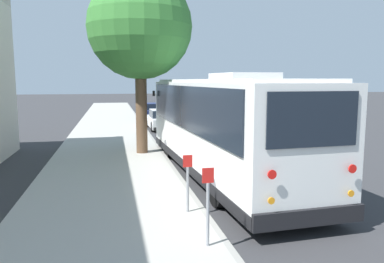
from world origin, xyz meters
TOP-DOWN VIEW (x-y plane):
  - ground_plane at (0.00, 0.00)m, footprint 160.00×160.00m
  - sidewalk_slab at (0.00, 3.85)m, footprint 80.00×4.43m
  - curb_strip at (0.00, 1.57)m, footprint 80.00×0.14m
  - shuttle_bus at (-0.99, 0.10)m, footprint 11.22×3.26m
  - parked_sedan_white at (11.62, 0.43)m, footprint 4.15×1.80m
  - parked_sedan_navy at (18.38, 0.31)m, footprint 4.72×1.84m
  - street_tree at (2.97, 2.42)m, footprint 4.31×4.31m
  - sign_post_near at (-6.58, 1.96)m, footprint 0.06×0.22m
  - sign_post_far at (-4.71, 1.96)m, footprint 0.06×0.22m
  - lane_stripe_mid at (-2.53, -3.21)m, footprint 2.40×0.14m
  - lane_stripe_ahead at (3.47, -3.21)m, footprint 2.40×0.14m

SIDE VIEW (x-z plane):
  - ground_plane at x=0.00m, z-range 0.00..0.00m
  - lane_stripe_mid at x=-2.53m, z-range 0.00..0.01m
  - lane_stripe_ahead at x=3.47m, z-range 0.00..0.01m
  - sidewalk_slab at x=0.00m, z-range 0.00..0.15m
  - curb_strip at x=0.00m, z-range 0.00..0.15m
  - parked_sedan_white at x=11.62m, z-range -0.05..1.26m
  - parked_sedan_navy at x=18.38m, z-range -0.04..1.29m
  - sign_post_far at x=-4.71m, z-range 0.17..1.53m
  - sign_post_near at x=-6.58m, z-range 0.17..1.66m
  - shuttle_bus at x=-0.99m, z-range 0.13..3.55m
  - street_tree at x=2.97m, z-range 1.65..9.70m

